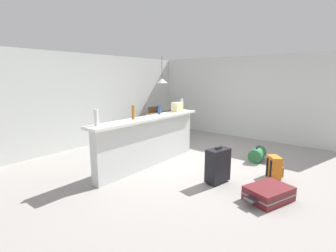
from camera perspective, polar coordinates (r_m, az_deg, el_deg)
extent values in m
cube|color=gray|center=(5.66, 5.12, -8.50)|extent=(13.00, 13.00, 0.05)
cube|color=silver|center=(7.48, -14.68, 6.03)|extent=(6.60, 0.10, 2.50)
cube|color=silver|center=(8.19, 15.44, 6.42)|extent=(0.10, 6.00, 2.50)
cube|color=silver|center=(5.31, -4.29, -3.84)|extent=(2.80, 0.20, 1.01)
cube|color=white|center=(5.20, -4.38, 1.80)|extent=(2.96, 0.40, 0.05)
cylinder|color=silver|center=(4.39, -16.27, 1.85)|extent=(0.07, 0.07, 0.28)
cylinder|color=#9E661E|center=(4.93, -8.05, 3.14)|extent=(0.06, 0.06, 0.28)
cylinder|color=#284C89|center=(5.55, -2.04, 3.81)|extent=(0.07, 0.07, 0.21)
cylinder|color=silver|center=(6.20, 3.17, 4.95)|extent=(0.07, 0.07, 0.29)
cube|color=beige|center=(6.00, 2.14, 4.40)|extent=(0.26, 0.18, 0.22)
cube|color=brown|center=(7.87, -0.70, 2.76)|extent=(1.10, 0.80, 0.04)
cylinder|color=brown|center=(7.35, -1.06, -0.78)|extent=(0.06, 0.06, 0.70)
cylinder|color=brown|center=(8.12, 3.36, 0.35)|extent=(0.06, 0.06, 0.70)
cylinder|color=brown|center=(7.80, -4.91, -0.13)|extent=(0.06, 0.06, 0.70)
cylinder|color=brown|center=(8.52, -0.37, 0.89)|extent=(0.06, 0.06, 0.70)
cube|color=#4C331E|center=(7.50, 2.26, 0.07)|extent=(0.44, 0.44, 0.04)
cube|color=#4C331E|center=(7.54, 1.09, 2.15)|extent=(0.40, 0.08, 0.48)
cylinder|color=#4C331E|center=(7.33, 2.69, -1.99)|extent=(0.04, 0.04, 0.41)
cylinder|color=#4C331E|center=(7.60, 3.89, -1.52)|extent=(0.04, 0.04, 0.41)
cylinder|color=#4C331E|center=(7.49, 0.57, -1.69)|extent=(0.04, 0.04, 0.41)
cylinder|color=#4C331E|center=(7.76, 1.82, -1.25)|extent=(0.04, 0.04, 0.41)
cube|color=#4C331E|center=(8.33, -4.11, 1.18)|extent=(0.46, 0.46, 0.04)
cube|color=#4C331E|center=(8.15, -3.36, 2.81)|extent=(0.40, 0.10, 0.48)
cylinder|color=#4C331E|center=(8.59, -3.89, -0.03)|extent=(0.04, 0.04, 0.41)
cylinder|color=#4C331E|center=(8.41, -5.62, -0.32)|extent=(0.04, 0.04, 0.41)
cylinder|color=#4C331E|center=(8.35, -2.55, -0.36)|extent=(0.04, 0.04, 0.41)
cylinder|color=#4C331E|center=(8.15, -4.29, -0.66)|extent=(0.04, 0.04, 0.41)
cylinder|color=black|center=(7.83, -1.42, 13.28)|extent=(0.01, 0.01, 0.68)
cone|color=white|center=(7.82, -1.41, 10.43)|extent=(0.34, 0.34, 0.14)
sphere|color=white|center=(7.82, -1.41, 9.84)|extent=(0.07, 0.07, 0.07)
cube|color=maroon|center=(4.27, 22.22, -14.19)|extent=(0.81, 0.69, 0.22)
cube|color=gray|center=(4.27, 22.22, -14.19)|extent=(0.82, 0.71, 0.02)
cube|color=#2D2D33|center=(3.98, 18.46, -15.86)|extent=(0.20, 0.22, 0.02)
cube|color=orange|center=(5.14, 23.27, -8.71)|extent=(0.33, 0.32, 0.42)
cube|color=#AB5918|center=(5.21, 24.32, -9.38)|extent=(0.21, 0.19, 0.19)
cube|color=black|center=(5.05, 22.56, -9.27)|extent=(0.04, 0.04, 0.36)
cube|color=black|center=(5.16, 21.91, -8.75)|extent=(0.04, 0.04, 0.36)
cube|color=black|center=(4.58, 11.43, -8.83)|extent=(0.48, 0.33, 0.60)
cylinder|color=black|center=(4.55, 9.71, -12.95)|extent=(0.07, 0.04, 0.06)
cylinder|color=black|center=(4.82, 12.76, -11.64)|extent=(0.07, 0.04, 0.06)
cube|color=#232328|center=(4.48, 11.59, -4.98)|extent=(0.15, 0.07, 0.04)
cylinder|color=#286B3D|center=(6.04, 19.90, -6.13)|extent=(0.51, 0.34, 0.30)
cube|color=black|center=(5.99, 20.01, -4.57)|extent=(0.20, 0.05, 0.04)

